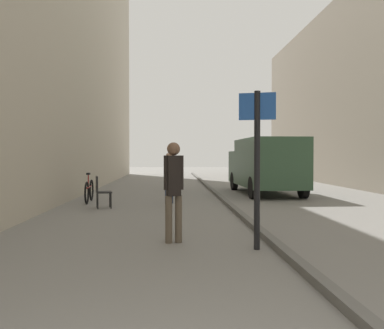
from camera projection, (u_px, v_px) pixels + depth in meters
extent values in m
plane|color=gray|center=(176.00, 201.00, 13.80)|extent=(80.00, 80.00, 0.00)
cube|color=#615F5B|center=(223.00, 199.00, 13.88)|extent=(0.16, 40.00, 0.12)
cylinder|color=brown|center=(169.00, 219.00, 7.20)|extent=(0.12, 0.12, 0.84)
cylinder|color=brown|center=(178.00, 219.00, 7.25)|extent=(0.12, 0.12, 0.84)
cube|color=black|center=(174.00, 176.00, 7.21)|extent=(0.27, 0.24, 0.71)
cylinder|color=black|center=(167.00, 173.00, 7.17)|extent=(0.10, 0.10, 0.60)
cylinder|color=black|center=(181.00, 172.00, 7.24)|extent=(0.10, 0.10, 0.60)
sphere|color=brown|center=(174.00, 149.00, 7.19)|extent=(0.23, 0.23, 0.23)
cylinder|color=black|center=(168.00, 180.00, 18.15)|extent=(0.13, 0.13, 0.87)
cylinder|color=black|center=(173.00, 180.00, 18.14)|extent=(0.13, 0.13, 0.87)
cube|color=black|center=(170.00, 162.00, 18.12)|extent=(0.26, 0.23, 0.74)
cylinder|color=black|center=(168.00, 161.00, 18.13)|extent=(0.10, 0.10, 0.63)
cylinder|color=black|center=(173.00, 161.00, 18.12)|extent=(0.10, 0.10, 0.63)
sphere|color=tan|center=(170.00, 151.00, 18.11)|extent=(0.24, 0.24, 0.24)
cylinder|color=#2D3851|center=(167.00, 192.00, 13.10)|extent=(0.11, 0.11, 0.77)
cylinder|color=#2D3851|center=(171.00, 191.00, 13.17)|extent=(0.11, 0.11, 0.77)
cube|color=#2D3851|center=(169.00, 170.00, 13.12)|extent=(0.26, 0.24, 0.65)
cylinder|color=#2D3851|center=(166.00, 168.00, 13.07)|extent=(0.09, 0.09, 0.55)
cylinder|color=#2D3851|center=(172.00, 168.00, 13.16)|extent=(0.09, 0.09, 0.55)
sphere|color=#9E755B|center=(169.00, 156.00, 13.11)|extent=(0.21, 0.21, 0.21)
cube|color=#335138|center=(269.00, 163.00, 15.76)|extent=(2.13, 3.90, 1.85)
cube|color=#335138|center=(254.00, 167.00, 18.43)|extent=(2.07, 1.55, 1.39)
cube|color=black|center=(251.00, 160.00, 18.95)|extent=(1.71, 0.08, 0.61)
cylinder|color=black|center=(234.00, 181.00, 18.23)|extent=(0.24, 0.81, 0.80)
cylinder|color=black|center=(274.00, 181.00, 18.37)|extent=(0.24, 0.81, 0.80)
cylinder|color=black|center=(253.00, 188.00, 14.49)|extent=(0.24, 0.81, 0.80)
cylinder|color=black|center=(303.00, 187.00, 14.63)|extent=(0.24, 0.81, 0.80)
cylinder|color=black|center=(257.00, 171.00, 6.69)|extent=(0.10, 0.10, 2.60)
cube|color=#2659B2|center=(257.00, 106.00, 6.67)|extent=(0.58, 0.20, 0.44)
torus|color=black|center=(91.00, 190.00, 13.95)|extent=(0.10, 0.72, 0.72)
torus|color=black|center=(87.00, 193.00, 12.91)|extent=(0.10, 0.72, 0.72)
cylinder|color=maroon|center=(89.00, 187.00, 13.42)|extent=(0.10, 0.95, 0.05)
cylinder|color=maroon|center=(88.00, 181.00, 13.23)|extent=(0.04, 0.04, 0.40)
cube|color=black|center=(88.00, 174.00, 13.23)|extent=(0.11, 0.24, 0.06)
cylinder|color=black|center=(110.00, 200.00, 12.17)|extent=(0.04, 0.04, 0.45)
cylinder|color=black|center=(111.00, 201.00, 11.82)|extent=(0.04, 0.04, 0.45)
cylinder|color=black|center=(97.00, 200.00, 12.07)|extent=(0.04, 0.04, 0.45)
cylinder|color=black|center=(98.00, 201.00, 11.71)|extent=(0.04, 0.04, 0.45)
cube|color=black|center=(104.00, 192.00, 11.93)|extent=(0.53, 0.53, 0.04)
cube|color=black|center=(97.00, 184.00, 11.87)|extent=(0.14, 0.44, 0.45)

